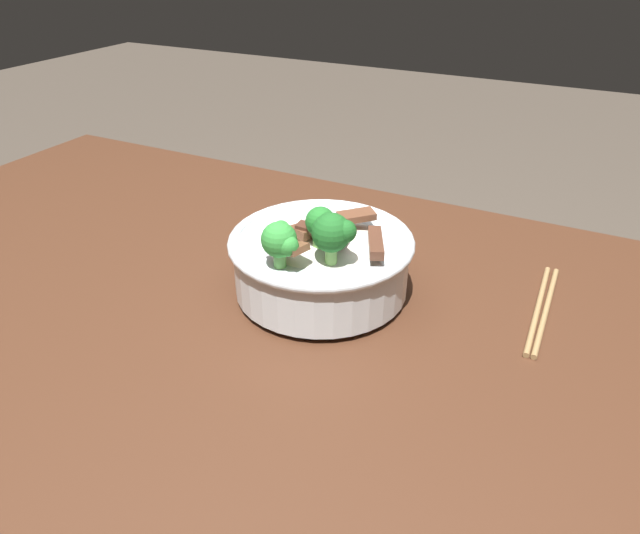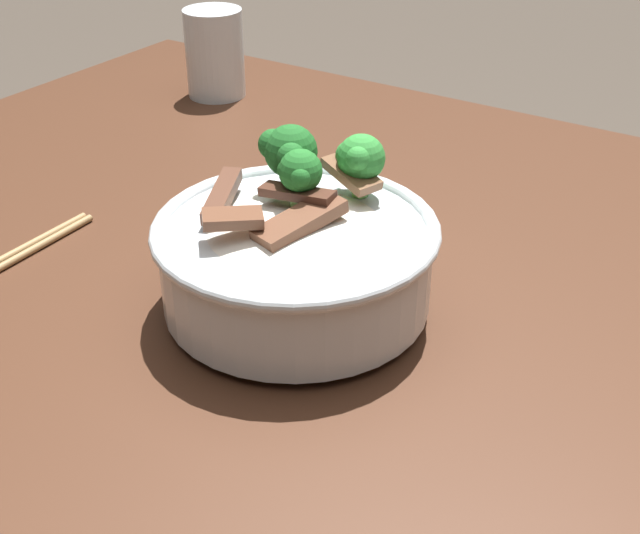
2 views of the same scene
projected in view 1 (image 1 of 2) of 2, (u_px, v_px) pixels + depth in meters
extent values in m
cube|color=#472819|center=(232.00, 331.00, 0.71)|extent=(1.40, 0.88, 0.05)
cube|color=#472819|center=(121.00, 309.00, 1.43)|extent=(0.08, 0.08, 0.73)
cylinder|color=silver|center=(321.00, 290.00, 0.74)|extent=(0.11, 0.11, 0.01)
cylinder|color=silver|center=(321.00, 264.00, 0.72)|extent=(0.22, 0.22, 0.07)
torus|color=silver|center=(321.00, 240.00, 0.70)|extent=(0.23, 0.23, 0.01)
ellipsoid|color=white|center=(321.00, 253.00, 0.71)|extent=(0.20, 0.20, 0.05)
cube|color=#563323|center=(376.00, 242.00, 0.67)|extent=(0.05, 0.08, 0.02)
cube|color=brown|center=(286.00, 246.00, 0.64)|extent=(0.06, 0.04, 0.02)
cube|color=#4C2B1E|center=(322.00, 232.00, 0.67)|extent=(0.07, 0.02, 0.01)
cube|color=brown|center=(317.00, 227.00, 0.70)|extent=(0.05, 0.08, 0.02)
cube|color=brown|center=(356.00, 216.00, 0.71)|extent=(0.05, 0.05, 0.01)
cylinder|color=#7AB256|center=(331.00, 254.00, 0.64)|extent=(0.01, 0.01, 0.03)
sphere|color=#1E6023|center=(331.00, 233.00, 0.63)|extent=(0.04, 0.04, 0.04)
sphere|color=#1E6023|center=(345.00, 231.00, 0.62)|extent=(0.03, 0.03, 0.03)
sphere|color=#1E6023|center=(328.00, 222.00, 0.64)|extent=(0.02, 0.02, 0.02)
cylinder|color=#5B9947|center=(280.00, 258.00, 0.64)|extent=(0.01, 0.01, 0.02)
sphere|color=green|center=(279.00, 240.00, 0.63)|extent=(0.04, 0.04, 0.04)
sphere|color=green|center=(288.00, 246.00, 0.62)|extent=(0.02, 0.02, 0.02)
sphere|color=green|center=(281.00, 229.00, 0.64)|extent=(0.02, 0.02, 0.02)
cylinder|color=#6BA84C|center=(320.00, 240.00, 0.67)|extent=(0.02, 0.02, 0.03)
sphere|color=#237028|center=(320.00, 222.00, 0.66)|extent=(0.04, 0.04, 0.04)
sphere|color=#237028|center=(330.00, 224.00, 0.66)|extent=(0.02, 0.02, 0.02)
sphere|color=#237028|center=(319.00, 216.00, 0.67)|extent=(0.02, 0.02, 0.02)
cylinder|color=#9E7A4C|center=(546.00, 309.00, 0.70)|extent=(0.01, 0.20, 0.01)
cylinder|color=#9E7A4C|center=(538.00, 307.00, 0.70)|extent=(0.01, 0.20, 0.01)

